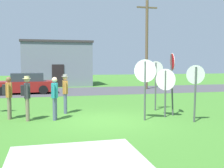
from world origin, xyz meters
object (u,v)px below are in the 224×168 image
stop_sign_leaning_left (195,84)px  person_in_dark_shirt (8,95)px  stop_sign_leaning_right (145,78)px  stop_sign_nearest (156,77)px  parked_car_on_street (25,84)px  person_holding_notes (27,95)px  utility_pole (147,43)px  person_on_left (55,96)px  stop_sign_rear_right (172,73)px  person_in_blue (65,91)px  stop_sign_center_cluster (166,84)px

stop_sign_leaning_left → person_in_dark_shirt: 7.30m
stop_sign_leaning_left → stop_sign_leaning_right: 1.89m
stop_sign_nearest → stop_sign_leaning_right: (-1.28, -1.98, 0.08)m
parked_car_on_street → person_holding_notes: 9.89m
utility_pole → person_on_left: utility_pole is taller
person_on_left → stop_sign_leaning_right: bearing=-15.1°
utility_pole → parked_car_on_street: size_ratio=1.71×
stop_sign_rear_right → person_in_dark_shirt: (-6.65, 0.93, -0.82)m
person_in_blue → utility_pole: bearing=52.0°
stop_sign_rear_right → stop_sign_center_cluster: bearing=-146.9°
utility_pole → stop_sign_center_cluster: bearing=-107.5°
stop_sign_leaning_left → parked_car_on_street: bearing=120.5°
utility_pole → person_on_left: 14.05m
person_holding_notes → person_in_dark_shirt: person_holding_notes is taller
stop_sign_center_cluster → stop_sign_leaning_right: bearing=-160.8°
stop_sign_rear_right → parked_car_on_street: bearing=123.0°
stop_sign_center_cluster → person_holding_notes: (-5.50, 0.68, -0.36)m
person_on_left → person_in_dark_shirt: size_ratio=1.00×
stop_sign_nearest → stop_sign_leaning_left: 2.81m
stop_sign_rear_right → stop_sign_leaning_right: size_ratio=1.12×
stop_sign_nearest → person_in_blue: stop_sign_nearest is taller
stop_sign_center_cluster → person_in_blue: 4.39m
stop_sign_leaning_left → person_on_left: 5.41m
stop_sign_center_cluster → stop_sign_rear_right: bearing=33.1°
person_in_dark_shirt → stop_sign_rear_right: bearing=-7.9°
person_holding_notes → parked_car_on_street: bearing=94.2°
parked_car_on_street → person_in_blue: person_in_blue is taller
parked_car_on_street → person_on_left: (1.79, -9.98, 0.26)m
parked_car_on_street → stop_sign_leaning_right: bearing=-64.5°
parked_car_on_street → person_in_dark_shirt: size_ratio=2.59×
person_in_blue → stop_sign_center_cluster: bearing=-25.7°
person_holding_notes → person_in_dark_shirt: bearing=144.4°
stop_sign_center_cluster → stop_sign_nearest: (0.25, 1.62, 0.20)m
parked_car_on_street → stop_sign_nearest: 11.06m
stop_sign_center_cluster → person_on_left: bearing=172.8°
person_on_left → person_holding_notes: (-1.06, 0.12, 0.06)m
stop_sign_center_cluster → stop_sign_leaning_right: 1.13m
stop_sign_center_cluster → stop_sign_leaning_right: stop_sign_leaning_right is taller
stop_sign_nearest → stop_sign_rear_right: 1.37m
stop_sign_leaning_left → stop_sign_rear_right: bearing=99.7°
person_in_dark_shirt → person_on_left: bearing=-19.8°
utility_pole → person_in_blue: utility_pole is taller
utility_pole → stop_sign_leaning_right: 13.09m
utility_pole → stop_sign_center_cluster: 12.47m
stop_sign_center_cluster → person_holding_notes: stop_sign_center_cluster is taller
person_on_left → person_in_dark_shirt: 1.90m
stop_sign_center_cluster → stop_sign_rear_right: stop_sign_rear_right is taller
stop_sign_leaning_right → person_on_left: (-3.41, 0.92, -0.70)m
stop_sign_nearest → person_holding_notes: (-5.75, -0.93, -0.56)m
stop_sign_rear_right → person_holding_notes: (-5.92, 0.41, -0.79)m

